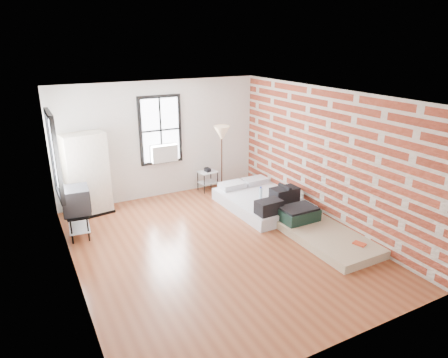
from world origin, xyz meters
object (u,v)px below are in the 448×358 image
side_table (208,176)px  floor_lamp (222,136)px  wardrobe (87,175)px  tv_stand (76,202)px  mattress_bare (320,232)px  mattress_main (263,201)px

side_table → floor_lamp: bearing=-71.0°
wardrobe → tv_stand: (-0.39, -1.00, -0.19)m
side_table → tv_stand: tv_stand is taller
mattress_bare → wardrobe: wardrobe is taller
mattress_main → wardrobe: size_ratio=1.18×
mattress_main → wardrobe: 3.95m
mattress_main → tv_stand: (-3.96, 0.55, 0.54)m
wardrobe → tv_stand: bearing=-118.5°
mattress_main → floor_lamp: (-0.48, 1.15, 1.32)m
floor_lamp → mattress_bare: bearing=-77.2°
mattress_main → mattress_bare: 1.76m
floor_lamp → tv_stand: (-3.48, -0.60, -0.78)m
wardrobe → side_table: bearing=-5.7°
side_table → floor_lamp: floor_lamp is taller
mattress_main → side_table: mattress_main is taller
mattress_bare → floor_lamp: (-0.66, 2.90, 1.37)m
mattress_bare → wardrobe: size_ratio=1.14×
wardrobe → floor_lamp: bearing=-14.4°
wardrobe → tv_stand: wardrobe is taller
mattress_main → side_table: size_ratio=3.55×
floor_lamp → tv_stand: bearing=-170.2°
wardrobe → floor_lamp: size_ratio=1.04×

